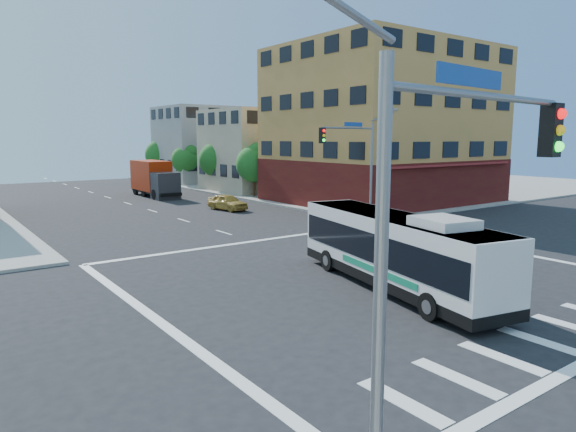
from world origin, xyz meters
TOP-DOWN VIEW (x-y plane):
  - ground at (0.00, 0.00)m, footprint 120.00×120.00m
  - sidewalk_ne at (35.00, 35.00)m, footprint 50.00×50.00m
  - corner_building_ne at (19.99, 18.48)m, footprint 18.10×15.44m
  - building_east_near at (16.98, 33.98)m, footprint 12.06×10.06m
  - building_east_far at (16.98, 47.98)m, footprint 12.06×10.06m
  - signal_mast_ne at (9.08, 10.62)m, footprint 7.91×1.13m
  - signal_mast_sw at (-9.08, -10.64)m, footprint 7.91×1.01m
  - street_tree_a at (11.90, 27.92)m, footprint 3.60×3.60m
  - street_tree_b at (11.90, 35.92)m, footprint 3.80×3.80m
  - street_tree_c at (11.90, 43.92)m, footprint 3.40×3.40m
  - street_tree_d at (11.90, 51.92)m, footprint 4.00×4.00m
  - transit_bus at (-0.45, -1.77)m, footprint 4.60×11.22m
  - box_truck at (4.18, 34.92)m, footprint 2.48×8.06m
  - parked_car at (5.26, 21.83)m, footprint 2.23×4.13m

SIDE VIEW (x-z plane):
  - ground at x=0.00m, z-range 0.00..0.00m
  - sidewalk_ne at x=35.00m, z-range 0.00..0.15m
  - parked_car at x=5.26m, z-range 0.00..1.34m
  - transit_bus at x=-0.45m, z-range -0.04..3.21m
  - box_truck at x=4.18m, z-range -0.05..3.56m
  - street_tree_c at x=11.90m, z-range 0.82..6.11m
  - street_tree_a at x=11.90m, z-range 0.83..6.35m
  - street_tree_b at x=11.90m, z-range 0.85..6.65m
  - street_tree_d at x=11.90m, z-range 0.87..6.90m
  - building_east_near at x=16.98m, z-range 0.01..9.01m
  - signal_mast_ne at x=9.08m, z-range 0.95..9.02m
  - signal_mast_sw at x=-9.08m, z-range 0.95..9.02m
  - building_east_far at x=16.98m, z-range 0.01..10.01m
  - corner_building_ne at x=19.99m, z-range -1.11..12.89m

